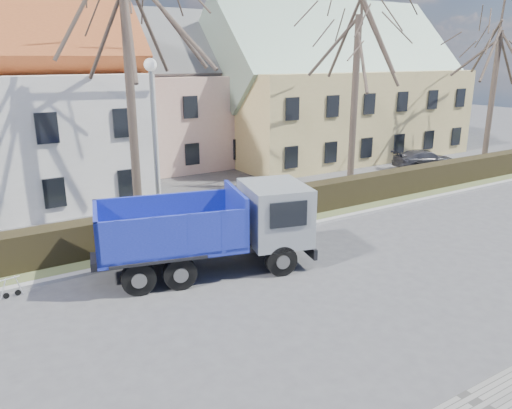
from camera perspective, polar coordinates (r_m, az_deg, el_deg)
ground at (r=15.80m, az=4.42°, el=-9.65°), size 120.00×120.00×0.00m
curb_far at (r=19.35m, az=-3.68°, el=-4.38°), size 80.00×0.30×0.12m
grass_strip at (r=20.69m, az=-5.80°, el=-3.05°), size 80.00×3.00×0.10m
hedge at (r=20.33m, az=-5.59°, el=-1.62°), size 60.00×0.90×1.30m
building_pink at (r=33.88m, az=-10.42°, el=11.27°), size 10.80×8.80×8.00m
building_yellow at (r=37.57m, az=9.01°, el=12.22°), size 18.80×10.80×8.50m
tree_1 at (r=20.90m, az=-14.30°, el=14.31°), size 9.20×9.20×12.65m
tree_2 at (r=27.18m, az=11.27°, el=13.16°), size 8.00×8.00×11.00m
tree_3 at (r=36.44m, az=25.53°, el=12.26°), size 7.60×7.60×10.45m
dump_truck at (r=16.55m, az=-6.59°, el=-2.96°), size 7.77×4.43×2.93m
streetlight at (r=19.89m, az=-11.45°, el=6.20°), size 0.55×0.55×7.00m
cart_frame at (r=16.80m, az=-26.94°, el=-8.54°), size 0.83×0.55×0.71m
parked_car_b at (r=33.99m, az=18.71°, el=4.90°), size 4.50×2.82×1.22m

